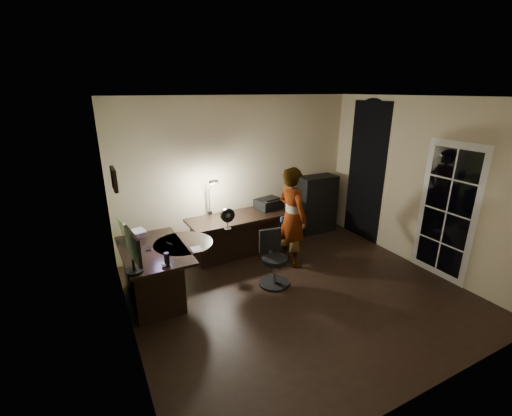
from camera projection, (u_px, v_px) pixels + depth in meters
name	position (u px, v px, depth m)	size (l,w,h in m)	color
floor	(298.00, 293.00, 4.95)	(4.50, 4.00, 0.01)	black
ceiling	(308.00, 96.00, 4.06)	(4.50, 4.00, 0.01)	silver
wall_back	(239.00, 173.00, 6.19)	(4.50, 0.01, 2.70)	#BFAE89
wall_front	(441.00, 273.00, 2.82)	(4.50, 0.01, 2.70)	#BFAE89
wall_left	(122.00, 236.00, 3.53)	(0.01, 4.00, 2.70)	#BFAE89
wall_right	(419.00, 184.00, 5.48)	(0.01, 4.00, 2.70)	#BFAE89
green_wall_overlay	(123.00, 236.00, 3.54)	(0.00, 4.00, 2.70)	#4E5E2A
arched_doorway	(366.00, 173.00, 6.46)	(0.01, 0.90, 2.60)	black
french_door	(447.00, 212.00, 5.11)	(0.02, 0.92, 2.10)	white
framed_picture	(114.00, 179.00, 3.76)	(0.04, 0.30, 0.25)	black
desk_left	(156.00, 274.00, 4.70)	(0.82, 1.33, 0.77)	black
desk_right	(244.00, 235.00, 6.02)	(1.95, 0.68, 0.73)	black
cabinet	(317.00, 204.00, 6.95)	(0.77, 0.39, 1.16)	black
laptop_stand	(134.00, 235.00, 4.88)	(0.22, 0.18, 0.09)	silver
laptop	(133.00, 225.00, 4.83)	(0.31, 0.29, 0.21)	silver
monitor	(133.00, 257.00, 3.94)	(0.11, 0.54, 0.35)	black
mouse	(164.00, 265.00, 4.11)	(0.06, 0.09, 0.03)	silver
phone	(149.00, 248.00, 4.56)	(0.06, 0.12, 0.01)	black
pen	(169.00, 243.00, 4.70)	(0.01, 0.13, 0.01)	black
speaker	(167.00, 259.00, 4.09)	(0.07, 0.07, 0.17)	black
notepad	(197.00, 249.00, 4.53)	(0.13, 0.19, 0.01)	silver
desk_fan	(227.00, 219.00, 5.29)	(0.22, 0.12, 0.35)	black
headphones	(286.00, 218.00, 5.64)	(0.21, 0.09, 0.10)	#275D8F
printer	(269.00, 203.00, 6.24)	(0.45, 0.35, 0.20)	black
desk_lamp	(209.00, 195.00, 5.85)	(0.17, 0.33, 0.72)	black
office_chair	(275.00, 259.00, 5.04)	(0.46, 0.46, 0.83)	black
person	(292.00, 217.00, 5.54)	(0.59, 0.39, 1.65)	#D8A88C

